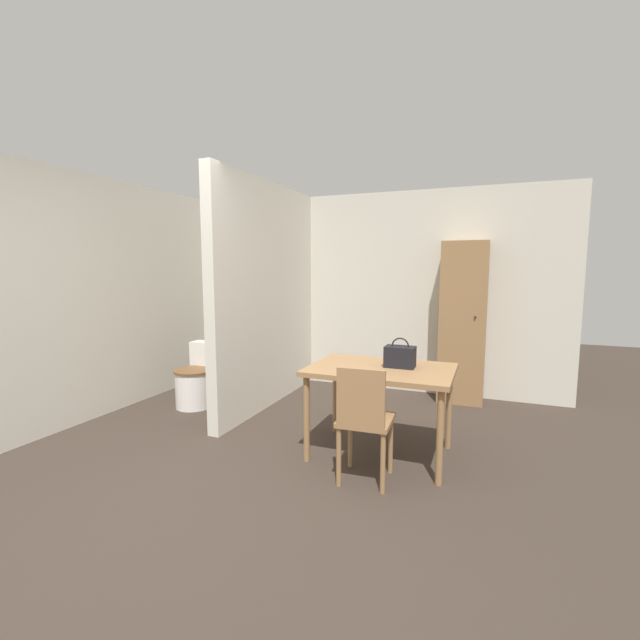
{
  "coord_description": "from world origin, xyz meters",
  "views": [
    {
      "loc": [
        1.67,
        -2.06,
        1.56
      ],
      "look_at": [
        0.25,
        1.48,
        1.09
      ],
      "focal_mm": 24.0,
      "sensor_mm": 36.0,
      "label": 1
    }
  ],
  "objects": [
    {
      "name": "partition_wall",
      "position": [
        -0.67,
        2.2,
        1.25
      ],
      "size": [
        0.12,
        2.2,
        2.5
      ],
      "color": "beige",
      "rests_on": "ground_plane"
    },
    {
      "name": "ground_plane",
      "position": [
        0.0,
        0.0,
        0.0
      ],
      "size": [
        16.0,
        16.0,
        0.0
      ],
      "primitive_type": "plane",
      "color": "#382D26"
    },
    {
      "name": "dining_table",
      "position": [
        0.86,
        1.32,
        0.67
      ],
      "size": [
        1.16,
        0.8,
        0.75
      ],
      "color": "#997047",
      "rests_on": "ground_plane"
    },
    {
      "name": "wall_back",
      "position": [
        0.0,
        3.36,
        1.25
      ],
      "size": [
        5.22,
        0.12,
        2.5
      ],
      "color": "beige",
      "rests_on": "ground_plane"
    },
    {
      "name": "handbag",
      "position": [
        1.0,
        1.38,
        0.84
      ],
      "size": [
        0.24,
        0.15,
        0.25
      ],
      "color": "black",
      "rests_on": "dining_table"
    },
    {
      "name": "wooden_cabinet",
      "position": [
        1.39,
        3.1,
        0.93
      ],
      "size": [
        0.51,
        0.39,
        1.86
      ],
      "color": "#997047",
      "rests_on": "ground_plane"
    },
    {
      "name": "wooden_chair",
      "position": [
        0.87,
        0.8,
        0.49
      ],
      "size": [
        0.4,
        0.4,
        0.88
      ],
      "rotation": [
        0.0,
        0.0,
        0.05
      ],
      "color": "#997047",
      "rests_on": "ground_plane"
    },
    {
      "name": "toilet",
      "position": [
        -1.39,
        1.82,
        0.29
      ],
      "size": [
        0.43,
        0.58,
        0.7
      ],
      "color": "white",
      "rests_on": "ground_plane"
    },
    {
      "name": "wall_left",
      "position": [
        -2.17,
        1.65,
        1.25
      ],
      "size": [
        0.12,
        4.3,
        2.5
      ],
      "color": "beige",
      "rests_on": "ground_plane"
    }
  ]
}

